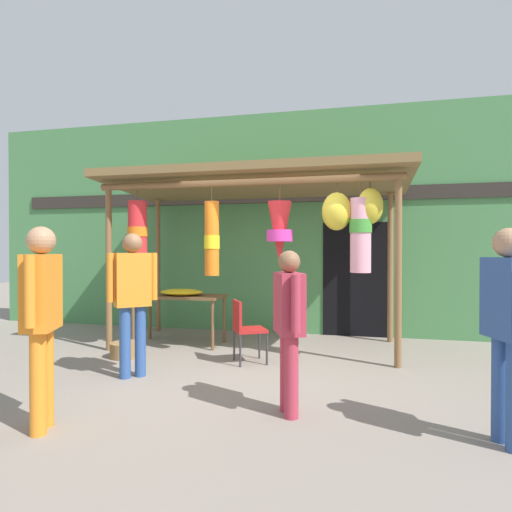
# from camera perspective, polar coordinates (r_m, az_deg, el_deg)

# --- Properties ---
(ground_plane) EXTENTS (30.00, 30.00, 0.00)m
(ground_plane) POSITION_cam_1_polar(r_m,az_deg,el_deg) (5.83, 0.47, -14.26)
(ground_plane) COLOR gray
(shop_facade) EXTENTS (12.16, 0.29, 4.03)m
(shop_facade) POSITION_cam_1_polar(r_m,az_deg,el_deg) (8.14, 4.58, 4.29)
(shop_facade) COLOR #47844C
(shop_facade) RESTS_ON ground_plane
(market_stall_canopy) EXTENTS (4.67, 2.14, 2.71)m
(market_stall_canopy) POSITION_cam_1_polar(r_m,az_deg,el_deg) (6.76, 0.62, 7.73)
(market_stall_canopy) COLOR brown
(market_stall_canopy) RESTS_ON ground_plane
(display_table) EXTENTS (1.43, 0.67, 0.79)m
(display_table) POSITION_cam_1_polar(r_m,az_deg,el_deg) (7.20, -9.91, -5.68)
(display_table) COLOR brown
(display_table) RESTS_ON ground_plane
(flower_heap_on_table) EXTENTS (0.70, 0.49, 0.10)m
(flower_heap_on_table) POSITION_cam_1_polar(r_m,az_deg,el_deg) (7.12, -9.54, -4.65)
(flower_heap_on_table) COLOR yellow
(flower_heap_on_table) RESTS_ON display_table
(folding_chair) EXTENTS (0.54, 0.54, 0.84)m
(folding_chair) POSITION_cam_1_polar(r_m,az_deg,el_deg) (5.95, -1.48, -9.00)
(folding_chair) COLOR #AD1E1E
(folding_chair) RESTS_ON ground_plane
(wicker_basket_by_table) EXTENTS (0.44, 0.44, 0.21)m
(wicker_basket_by_table) POSITION_cam_1_polar(r_m,az_deg,el_deg) (6.59, -16.52, -11.60)
(wicker_basket_by_table) COLOR olive
(wicker_basket_by_table) RESTS_ON ground_plane
(vendor_in_orange) EXTENTS (0.33, 0.57, 1.68)m
(vendor_in_orange) POSITION_cam_1_polar(r_m,az_deg,el_deg) (3.91, 29.89, -6.91)
(vendor_in_orange) COLOR #2D5193
(vendor_in_orange) RESTS_ON ground_plane
(customer_foreground) EXTENTS (0.35, 0.56, 1.71)m
(customer_foreground) POSITION_cam_1_polar(r_m,az_deg,el_deg) (4.10, -26.06, -6.28)
(customer_foreground) COLOR orange
(customer_foreground) RESTS_ON ground_plane
(shopper_by_bananas) EXTENTS (0.46, 0.43, 1.71)m
(shopper_by_bananas) POSITION_cam_1_polar(r_m,az_deg,el_deg) (5.43, -15.72, -4.51)
(shopper_by_bananas) COLOR #2D5193
(shopper_by_bananas) RESTS_ON ground_plane
(passerby_at_right) EXTENTS (0.36, 0.56, 1.51)m
(passerby_at_right) POSITION_cam_1_polar(r_m,az_deg,el_deg) (4.08, 4.32, -8.13)
(passerby_at_right) COLOR #B23347
(passerby_at_right) RESTS_ON ground_plane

